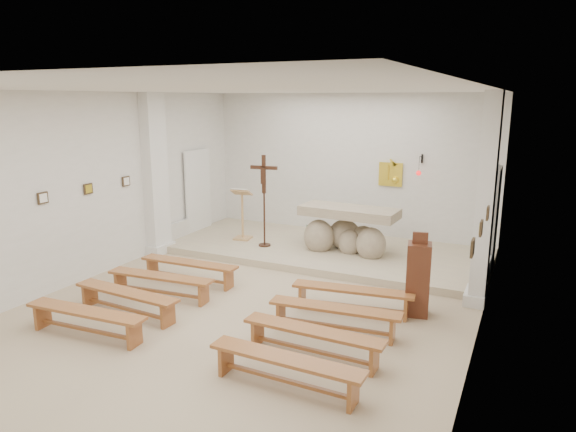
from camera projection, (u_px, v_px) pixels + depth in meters
The scene contains 31 objects.
ground at pixel (245, 311), 8.35m from camera, with size 7.00×10.00×0.00m, color #C7B490.
wall_left at pixel (79, 189), 9.42m from camera, with size 0.02×10.00×3.50m, color white.
wall_right at pixel (481, 230), 6.49m from camera, with size 0.02×10.00×3.50m, color white.
wall_back at pixel (348, 167), 12.35m from camera, with size 7.00×0.02×3.50m, color white.
ceiling at pixel (241, 90), 7.57m from camera, with size 7.00×10.00×0.02m, color silver.
sanctuary_platform at pixel (324, 250), 11.41m from camera, with size 6.98×3.00×0.15m, color tan.
pilaster_left at pixel (156, 175), 11.13m from camera, with size 0.26×0.55×3.50m, color white.
pilaster_right at pixel (486, 201), 8.30m from camera, with size 0.26×0.55×3.50m, color white.
gold_wall_relief at pixel (391, 174), 11.90m from camera, with size 0.55×0.04×0.55m, color yellow.
sanctuary_lamp at pixel (419, 171), 11.35m from camera, with size 0.11×0.36×0.44m.
station_frame_left_front at pixel (43, 198), 8.71m from camera, with size 0.03×0.20×0.20m, color #3C2D1A.
station_frame_left_mid at pixel (88, 189), 9.59m from camera, with size 0.03×0.20×0.20m, color #3C2D1A.
station_frame_left_rear at pixel (126, 181), 10.47m from camera, with size 0.03×0.20×0.20m, color #3C2D1A.
station_frame_right_front at pixel (473, 248), 5.80m from camera, with size 0.03×0.20×0.20m, color #3C2D1A.
station_frame_right_mid at pixel (481, 228), 6.68m from camera, with size 0.03×0.20×0.20m, color #3C2D1A.
station_frame_right_rear at pixel (488, 213), 7.56m from camera, with size 0.03×0.20×0.20m, color #3C2D1A.
radiator_left at pixel (177, 233), 12.10m from camera, with size 0.10×0.85×0.52m, color silver.
radiator_right at pixel (486, 275), 9.23m from camera, with size 0.10×0.85×0.52m, color silver.
altar at pixel (347, 233), 10.98m from camera, with size 2.11×0.97×1.07m.
lectern at pixel (242, 214), 11.89m from camera, with size 0.49×0.43×1.23m.
crucifix_stand at pixel (264, 194), 11.22m from camera, with size 0.61×0.27×2.03m.
potted_plant at pixel (314, 229), 12.03m from camera, with size 0.42×0.36×0.47m, color #2B5C25.
donation_pedestal at pixel (418, 279), 8.07m from camera, with size 0.43×0.43×1.36m.
bench_left_front at pixel (189, 267), 9.55m from camera, with size 1.96×0.38×0.41m.
bench_right_front at pixel (353, 294), 8.21m from camera, with size 1.97×0.57×0.41m.
bench_left_second at pixel (160, 281), 8.82m from camera, with size 1.97×0.48×0.41m.
bench_right_second at pixel (335, 313), 7.48m from camera, with size 1.97×0.50×0.41m.
bench_left_third at pixel (126, 297), 8.10m from camera, with size 1.97×0.42×0.41m.
bench_right_third at pixel (313, 336), 6.76m from camera, with size 1.96×0.35×0.41m.
bench_left_fourth at pixel (86, 317), 7.37m from camera, with size 1.97×0.43×0.41m.
bench_right_fourth at pixel (286, 365), 6.03m from camera, with size 1.96×0.36×0.41m.
Camera 1 is at (3.98, -6.73, 3.37)m, focal length 32.00 mm.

